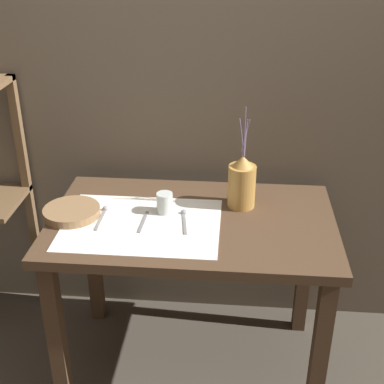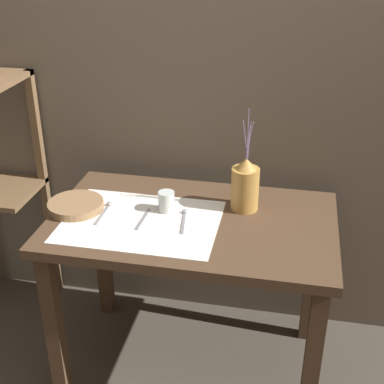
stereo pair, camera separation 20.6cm
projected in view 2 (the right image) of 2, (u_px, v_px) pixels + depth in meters
ground_plane at (192, 362)px, 2.46m from camera, size 12.00×12.00×0.00m
stone_wall_back at (213, 80)px, 2.32m from camera, size 7.00×0.06×2.40m
wooden_table at (192, 243)px, 2.17m from camera, size 1.13×0.69×0.76m
linen_cloth at (141, 221)px, 2.10m from camera, size 0.61×0.45×0.00m
pitcher_with_flowers at (245, 186)px, 2.15m from camera, size 0.11×0.11×0.43m
wooden_bowl at (76, 206)px, 2.18m from camera, size 0.23×0.23×0.04m
glass_tumbler_near at (166, 201)px, 2.15m from camera, size 0.07×0.07×0.08m
spoon_outer at (107, 208)px, 2.18m from camera, size 0.02×0.18×0.02m
knife_center at (143, 219)px, 2.11m from camera, size 0.02×0.16×0.00m
spoon_inner at (184, 216)px, 2.13m from camera, size 0.04×0.18×0.02m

